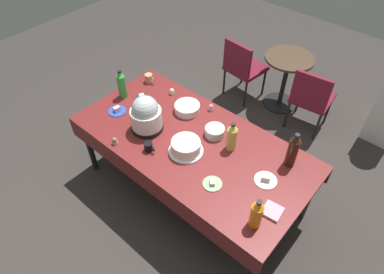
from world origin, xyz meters
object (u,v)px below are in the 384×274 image
object	(u,v)px
ceramic_snack_bowl	(187,108)
soda_bottle_lime_soda	(122,85)
dessert_plate_charcoal	(142,98)
soda_bottle_orange_juice	(257,214)
cupcake_vanilla	(115,141)
soda_bottle_cola	(293,151)
dessert_plate_sage	(212,183)
potluck_table	(192,146)
round_cafe_table	(286,73)
maroon_chair_right	(311,96)
glass_salad_bowl	(215,131)
dessert_plate_white	(266,180)
slow_cooker	(146,115)
coffee_mug_tan	(149,78)
maroon_chair_left	(243,66)
frosted_layer_cake	(186,147)
cupcake_cocoa	(172,92)
coffee_mug_black	(149,147)
soda_bottle_ginger_ale	(232,137)
dessert_plate_cobalt	(117,110)

from	to	relation	value
ceramic_snack_bowl	soda_bottle_lime_soda	distance (m)	0.71
dessert_plate_charcoal	soda_bottle_orange_juice	xyz separation A→B (m)	(1.68, -0.46, 0.12)
cupcake_vanilla	soda_bottle_cola	xyz separation A→B (m)	(1.29, 0.81, 0.13)
dessert_plate_sage	dessert_plate_charcoal	distance (m)	1.28
potluck_table	round_cafe_table	distance (m)	1.87
ceramic_snack_bowl	maroon_chair_right	bearing A→B (deg)	62.30
glass_salad_bowl	dessert_plate_white	bearing A→B (deg)	-12.66
slow_cooker	ceramic_snack_bowl	world-z (taller)	slow_cooker
coffee_mug_tan	maroon_chair_left	bearing A→B (deg)	73.29
ceramic_snack_bowl	maroon_chair_left	distance (m)	1.41
ceramic_snack_bowl	soda_bottle_cola	bearing A→B (deg)	2.88
cupcake_vanilla	soda_bottle_orange_juice	world-z (taller)	soda_bottle_orange_juice
potluck_table	glass_salad_bowl	xyz separation A→B (m)	(0.10, 0.20, 0.10)
potluck_table	frosted_layer_cake	xyz separation A→B (m)	(0.04, -0.13, 0.12)
soda_bottle_orange_juice	ceramic_snack_bowl	bearing A→B (deg)	152.72
dessert_plate_sage	frosted_layer_cake	bearing A→B (deg)	162.25
cupcake_cocoa	soda_bottle_lime_soda	xyz separation A→B (m)	(-0.35, -0.35, 0.11)
soda_bottle_lime_soda	cupcake_vanilla	bearing A→B (deg)	-47.25
ceramic_snack_bowl	dessert_plate_sage	world-z (taller)	ceramic_snack_bowl
frosted_layer_cake	slow_cooker	xyz separation A→B (m)	(-0.46, -0.02, 0.11)
glass_salad_bowl	potluck_table	bearing A→B (deg)	-117.93
soda_bottle_lime_soda	maroon_chair_right	bearing A→B (deg)	49.70
glass_salad_bowl	soda_bottle_lime_soda	xyz separation A→B (m)	(-1.06, -0.17, 0.10)
dessert_plate_white	round_cafe_table	distance (m)	1.99
cupcake_cocoa	maroon_chair_left	distance (m)	1.29
dessert_plate_white	soda_bottle_lime_soda	xyz separation A→B (m)	(-1.70, -0.03, 0.13)
coffee_mug_black	soda_bottle_ginger_ale	bearing A→B (deg)	43.04
potluck_table	soda_bottle_cola	xyz separation A→B (m)	(0.79, 0.33, 0.22)
soda_bottle_orange_juice	maroon_chair_left	distance (m)	2.48
dessert_plate_sage	cupcake_cocoa	xyz separation A→B (m)	(-1.04, 0.63, 0.02)
dessert_plate_charcoal	maroon_chair_right	bearing A→B (deg)	51.75
coffee_mug_tan	maroon_chair_left	size ratio (longest dim) A/B	0.15
dessert_plate_cobalt	maroon_chair_right	distance (m)	2.21
dessert_plate_sage	coffee_mug_black	distance (m)	0.66
dessert_plate_cobalt	cupcake_cocoa	xyz separation A→B (m)	(0.22, 0.55, 0.02)
cupcake_cocoa	cupcake_vanilla	xyz separation A→B (m)	(0.11, -0.85, 0.00)
coffee_mug_black	maroon_chair_right	distance (m)	2.08
maroon_chair_right	glass_salad_bowl	bearing A→B (deg)	-101.93
soda_bottle_cola	coffee_mug_tan	distance (m)	1.73
soda_bottle_orange_juice	round_cafe_table	xyz separation A→B (m)	(-0.94, 2.20, -0.38)
cupcake_vanilla	soda_bottle_lime_soda	distance (m)	0.69
potluck_table	maroon_chair_right	world-z (taller)	maroon_chair_right
coffee_mug_tan	frosted_layer_cake	bearing A→B (deg)	-27.16
glass_salad_bowl	coffee_mug_black	xyz separation A→B (m)	(-0.32, -0.53, -0.00)
maroon_chair_right	round_cafe_table	distance (m)	0.51
dessert_plate_charcoal	round_cafe_table	size ratio (longest dim) A/B	0.20
maroon_chair_left	maroon_chair_right	size ratio (longest dim) A/B	1.00
dessert_plate_white	soda_bottle_lime_soda	bearing A→B (deg)	-179.04
ceramic_snack_bowl	dessert_plate_sage	bearing A→B (deg)	-35.79
ceramic_snack_bowl	dessert_plate_cobalt	world-z (taller)	ceramic_snack_bowl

